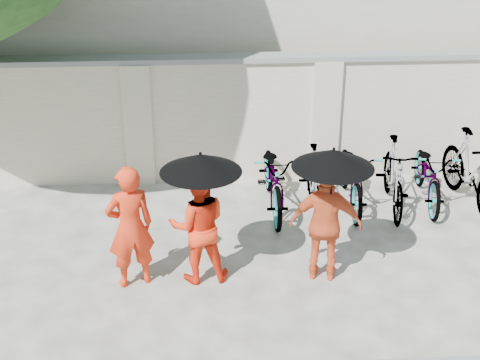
{
  "coord_description": "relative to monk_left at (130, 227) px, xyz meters",
  "views": [
    {
      "loc": [
        -0.0,
        -6.99,
        4.78
      ],
      "look_at": [
        0.48,
        0.75,
        1.1
      ],
      "focal_mm": 50.0,
      "sensor_mm": 36.0,
      "label": 1
    }
  ],
  "objects": [
    {
      "name": "ground",
      "position": [
        0.9,
        -0.13,
        -0.8
      ],
      "size": [
        80.0,
        80.0,
        0.0
      ],
      "primitive_type": "plane",
      "color": "silver"
    },
    {
      "name": "compound_wall",
      "position": [
        1.9,
        3.07,
        0.2
      ],
      "size": [
        20.0,
        0.3,
        2.0
      ],
      "primitive_type": "cube",
      "color": "beige",
      "rests_on": "ground"
    },
    {
      "name": "building_behind",
      "position": [
        2.9,
        6.87,
        0.8
      ],
      "size": [
        14.0,
        6.0,
        3.2
      ],
      "primitive_type": "cube",
      "color": "beige",
      "rests_on": "ground"
    },
    {
      "name": "monk_left",
      "position": [
        0.0,
        0.0,
        0.0
      ],
      "size": [
        0.68,
        0.56,
        1.6
      ],
      "primitive_type": "imported",
      "rotation": [
        0.0,
        0.0,
        3.48
      ],
      "color": "red",
      "rests_on": "ground"
    },
    {
      "name": "monk_center",
      "position": [
        0.82,
        0.07,
        -0.04
      ],
      "size": [
        0.78,
        0.63,
        1.52
      ],
      "primitive_type": "imported",
      "rotation": [
        0.0,
        0.0,
        3.22
      ],
      "color": "#FF3514",
      "rests_on": "ground"
    },
    {
      "name": "parasol_center",
      "position": [
        0.87,
        -0.01,
        0.83
      ],
      "size": [
        0.97,
        0.97,
        0.88
      ],
      "color": "black",
      "rests_on": "ground"
    },
    {
      "name": "monk_right",
      "position": [
        2.4,
        -0.02,
        -0.04
      ],
      "size": [
        0.95,
        0.56,
        1.53
      ],
      "primitive_type": "imported",
      "rotation": [
        0.0,
        0.0,
        2.93
      ],
      "color": "orange",
      "rests_on": "ground"
    },
    {
      "name": "parasol_right",
      "position": [
        2.42,
        -0.1,
        0.88
      ],
      "size": [
        0.98,
        0.98,
        0.93
      ],
      "color": "black",
      "rests_on": "ground"
    },
    {
      "name": "bike_0",
      "position": [
        1.96,
        1.88,
        -0.28
      ],
      "size": [
        0.69,
        1.97,
        1.04
      ],
      "primitive_type": "imported",
      "rotation": [
        0.0,
        0.0,
        0.0
      ],
      "color": "#AAAAAA",
      "rests_on": "ground"
    },
    {
      "name": "bike_1",
      "position": [
        2.56,
        1.8,
        -0.32
      ],
      "size": [
        0.54,
        1.63,
        0.96
      ],
      "primitive_type": "imported",
      "rotation": [
        0.0,
        0.0,
        -0.06
      ],
      "color": "#AAAAAA",
      "rests_on": "ground"
    },
    {
      "name": "bike_2",
      "position": [
        3.16,
        1.94,
        -0.31
      ],
      "size": [
        0.76,
        1.92,
        0.99
      ],
      "primitive_type": "imported",
      "rotation": [
        0.0,
        0.0,
        -0.06
      ],
      "color": "#AAAAAA",
      "rests_on": "ground"
    },
    {
      "name": "bike_3",
      "position": [
        3.76,
        1.8,
        -0.27
      ],
      "size": [
        0.72,
        1.82,
        1.06
      ],
      "primitive_type": "imported",
      "rotation": [
        0.0,
        0.0,
        -0.13
      ],
      "color": "#AAAAAA",
      "rests_on": "ground"
    },
    {
      "name": "bike_4",
      "position": [
        4.36,
        1.98,
        -0.33
      ],
      "size": [
        0.83,
        1.85,
        0.94
      ],
      "primitive_type": "imported",
      "rotation": [
        0.0,
        0.0,
        -0.12
      ],
      "color": "#AAAAAA",
      "rests_on": "ground"
    },
    {
      "name": "bike_5",
      "position": [
        4.97,
        1.81,
        -0.23
      ],
      "size": [
        0.74,
        1.96,
        1.15
      ],
      "primitive_type": "imported",
      "rotation": [
        0.0,
        0.0,
        0.11
      ],
      "color": "#AAAAAA",
      "rests_on": "ground"
    }
  ]
}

